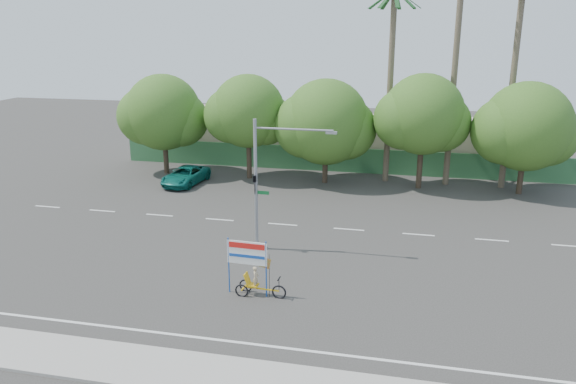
# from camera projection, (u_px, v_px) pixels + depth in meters

# --- Properties ---
(ground) EXTENTS (120.00, 120.00, 0.00)m
(ground) POSITION_uv_depth(u_px,v_px,m) (286.00, 285.00, 25.90)
(ground) COLOR #33302D
(ground) RESTS_ON ground
(sidewalk_near) EXTENTS (50.00, 2.40, 0.12)m
(sidewalk_near) POSITION_uv_depth(u_px,v_px,m) (237.00, 379.00, 18.86)
(sidewalk_near) COLOR gray
(sidewalk_near) RESTS_ON ground
(fence) EXTENTS (38.00, 0.08, 2.00)m
(fence) POSITION_uv_depth(u_px,v_px,m) (344.00, 160.00, 45.75)
(fence) COLOR #336B3D
(fence) RESTS_ON ground
(building_left) EXTENTS (12.00, 8.00, 4.00)m
(building_left) POSITION_uv_depth(u_px,v_px,m) (242.00, 133.00, 51.75)
(building_left) COLOR #BFAF97
(building_left) RESTS_ON ground
(building_right) EXTENTS (14.00, 8.00, 3.60)m
(building_right) POSITION_uv_depth(u_px,v_px,m) (443.00, 144.00, 48.07)
(building_right) COLOR #BFAF97
(building_right) RESTS_ON ground
(tree_far_left) EXTENTS (7.14, 6.00, 7.96)m
(tree_far_left) POSITION_uv_depth(u_px,v_px,m) (163.00, 115.00, 44.32)
(tree_far_left) COLOR #473828
(tree_far_left) RESTS_ON ground
(tree_left) EXTENTS (6.66, 5.60, 8.07)m
(tree_left) POSITION_uv_depth(u_px,v_px,m) (248.00, 114.00, 42.78)
(tree_left) COLOR #473828
(tree_left) RESTS_ON ground
(tree_center) EXTENTS (7.62, 6.40, 7.85)m
(tree_center) POSITION_uv_depth(u_px,v_px,m) (325.00, 124.00, 41.71)
(tree_center) COLOR #473828
(tree_center) RESTS_ON ground
(tree_right) EXTENTS (6.90, 5.80, 8.36)m
(tree_right) POSITION_uv_depth(u_px,v_px,m) (422.00, 117.00, 40.03)
(tree_right) COLOR #473828
(tree_right) RESTS_ON ground
(tree_far_right) EXTENTS (7.38, 6.20, 7.94)m
(tree_far_right) POSITION_uv_depth(u_px,v_px,m) (526.00, 129.00, 38.75)
(tree_far_right) COLOR #473828
(tree_far_right) RESTS_ON ground
(palm_tall) EXTENTS (3.73, 3.79, 17.45)m
(palm_tall) POSITION_uv_depth(u_px,v_px,m) (457.00, 41.00, 39.53)
(palm_tall) COLOR #70604C
(palm_tall) RESTS_ON ground
(palm_mid) EXTENTS (3.73, 3.79, 15.45)m
(palm_mid) POSITION_uv_depth(u_px,v_px,m) (515.00, 57.00, 39.00)
(palm_mid) COLOR #70604C
(palm_mid) RESTS_ON ground
(palm_short) EXTENTS (3.73, 3.79, 14.45)m
(palm_short) POSITION_uv_depth(u_px,v_px,m) (391.00, 64.00, 40.92)
(palm_short) COLOR #70604C
(palm_short) RESTS_ON ground
(traffic_signal) EXTENTS (4.72, 1.10, 7.00)m
(traffic_signal) POSITION_uv_depth(u_px,v_px,m) (262.00, 197.00, 29.26)
(traffic_signal) COLOR gray
(traffic_signal) RESTS_ON ground
(trike_billboard) EXTENTS (2.69, 0.64, 2.64)m
(trike_billboard) POSITION_uv_depth(u_px,v_px,m) (253.00, 273.00, 24.63)
(trike_billboard) COLOR black
(trike_billboard) RESTS_ON ground
(pickup_truck) EXTENTS (2.69, 4.97, 1.32)m
(pickup_truck) POSITION_uv_depth(u_px,v_px,m) (186.00, 176.00, 42.27)
(pickup_truck) COLOR #0E6559
(pickup_truck) RESTS_ON ground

